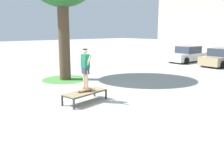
% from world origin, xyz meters
% --- Properties ---
extents(ground_plane, '(120.00, 120.00, 0.00)m').
position_xyz_m(ground_plane, '(0.00, 0.00, 0.00)').
color(ground_plane, '#A8A8A3').
extents(skate_box, '(1.03, 1.99, 0.46)m').
position_xyz_m(skate_box, '(0.11, -0.30, 0.41)').
color(skate_box, '#38383D').
rests_on(skate_box, ground).
extents(skateboard, '(0.25, 0.81, 0.09)m').
position_xyz_m(skateboard, '(0.10, -0.24, 0.54)').
color(skateboard, '#9E754C').
rests_on(skateboard, skate_box).
extents(skater, '(1.00, 0.30, 1.69)m').
position_xyz_m(skater, '(0.10, -0.24, 1.53)').
color(skater, beige).
rests_on(skater, skateboard).
extents(grass_patch_near_left, '(2.81, 2.81, 0.01)m').
position_xyz_m(grass_patch_near_left, '(-4.60, 1.54, 0.00)').
color(grass_patch_near_left, '#47893D').
rests_on(grass_patch_near_left, ground).
extents(car_white, '(2.10, 4.29, 1.50)m').
position_xyz_m(car_white, '(-4.12, 14.48, 0.69)').
color(car_white, silver).
rests_on(car_white, ground).
extents(car_tan, '(2.07, 4.28, 1.50)m').
position_xyz_m(car_tan, '(-0.87, 14.35, 0.69)').
color(car_tan, tan).
rests_on(car_tan, ground).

